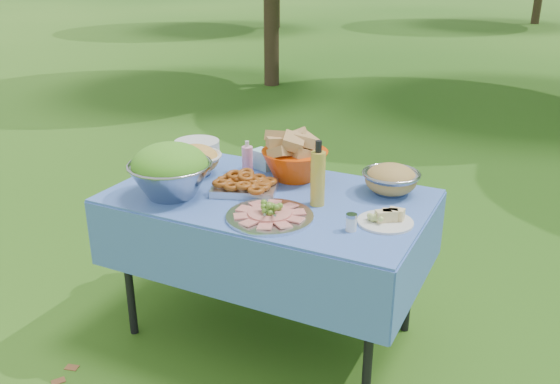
# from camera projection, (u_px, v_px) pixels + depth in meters

# --- Properties ---
(ground) EXTENTS (80.00, 80.00, 0.00)m
(ground) POSITION_uv_depth(u_px,v_px,m) (270.00, 331.00, 3.06)
(ground) COLOR #0D370A
(ground) RESTS_ON ground
(picnic_table) EXTENTS (1.46, 0.86, 0.76)m
(picnic_table) POSITION_uv_depth(u_px,v_px,m) (270.00, 266.00, 2.91)
(picnic_table) COLOR #7AA5EC
(picnic_table) RESTS_ON ground
(salad_bowl) EXTENTS (0.42, 0.42, 0.25)m
(salad_bowl) POSITION_uv_depth(u_px,v_px,m) (170.00, 170.00, 2.71)
(salad_bowl) COLOR #98999F
(salad_bowl) RESTS_ON picnic_table
(pasta_bowl_white) EXTENTS (0.29, 0.29, 0.15)m
(pasta_bowl_white) POSITION_uv_depth(u_px,v_px,m) (195.00, 160.00, 3.01)
(pasta_bowl_white) COLOR silver
(pasta_bowl_white) RESTS_ON picnic_table
(plate_stack) EXTENTS (0.25, 0.25, 0.10)m
(plate_stack) POSITION_uv_depth(u_px,v_px,m) (197.00, 150.00, 3.25)
(plate_stack) COLOR silver
(plate_stack) RESTS_ON picnic_table
(wipes_box) EXTENTS (0.13, 0.11, 0.10)m
(wipes_box) POSITION_uv_depth(u_px,v_px,m) (263.00, 159.00, 3.09)
(wipes_box) COLOR #9AE0ED
(wipes_box) RESTS_ON picnic_table
(sanitizer_bottle) EXTENTS (0.07, 0.07, 0.16)m
(sanitizer_bottle) POSITION_uv_depth(u_px,v_px,m) (247.00, 156.00, 3.04)
(sanitizer_bottle) COLOR #FC9BC7
(sanitizer_bottle) RESTS_ON picnic_table
(bread_bowl) EXTENTS (0.37, 0.37, 0.22)m
(bread_bowl) POSITION_uv_depth(u_px,v_px,m) (295.00, 157.00, 2.93)
(bread_bowl) COLOR #E04005
(bread_bowl) RESTS_ON picnic_table
(pasta_bowl_steel) EXTENTS (0.30, 0.30, 0.14)m
(pasta_bowl_steel) POSITION_uv_depth(u_px,v_px,m) (391.00, 179.00, 2.77)
(pasta_bowl_steel) COLOR #98999F
(pasta_bowl_steel) RESTS_ON picnic_table
(fried_tray) EXTENTS (0.35, 0.30, 0.07)m
(fried_tray) POSITION_uv_depth(u_px,v_px,m) (245.00, 185.00, 2.79)
(fried_tray) COLOR #B8B8BD
(fried_tray) RESTS_ON picnic_table
(charcuterie_platter) EXTENTS (0.44, 0.44, 0.09)m
(charcuterie_platter) POSITION_uv_depth(u_px,v_px,m) (270.00, 209.00, 2.51)
(charcuterie_platter) COLOR silver
(charcuterie_platter) RESTS_ON picnic_table
(oil_bottle) EXTENTS (0.07, 0.07, 0.30)m
(oil_bottle) POSITION_uv_depth(u_px,v_px,m) (318.00, 173.00, 2.61)
(oil_bottle) COLOR gold
(oil_bottle) RESTS_ON picnic_table
(cheese_plate) EXTENTS (0.26, 0.26, 0.06)m
(cheese_plate) POSITION_uv_depth(u_px,v_px,m) (386.00, 216.00, 2.47)
(cheese_plate) COLOR silver
(cheese_plate) RESTS_ON picnic_table
(shaker) EXTENTS (0.05, 0.05, 0.07)m
(shaker) POSITION_uv_depth(u_px,v_px,m) (351.00, 222.00, 2.40)
(shaker) COLOR silver
(shaker) RESTS_ON picnic_table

